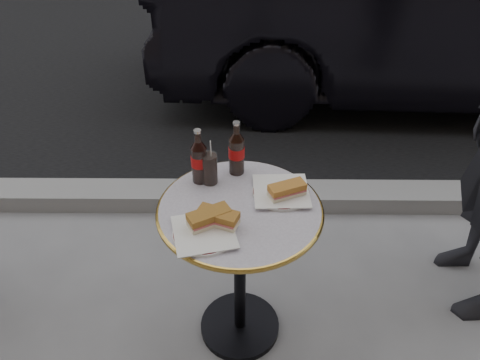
{
  "coord_description": "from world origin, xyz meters",
  "views": [
    {
      "loc": [
        0.01,
        -1.32,
        1.85
      ],
      "look_at": [
        0.0,
        0.05,
        0.82
      ],
      "focal_mm": 35.0,
      "sensor_mm": 36.0,
      "label": 1
    }
  ],
  "objects_px": {
    "cola_bottle_right": "(237,148)",
    "parked_car": "(447,5)",
    "plate_left": "(204,233)",
    "plate_right": "(281,192)",
    "cola_glass": "(210,169)",
    "bistro_table": "(240,274)",
    "cola_bottle_left": "(199,156)"
  },
  "relations": [
    {
      "from": "cola_glass",
      "to": "parked_car",
      "type": "distance_m",
      "value": 2.86
    },
    {
      "from": "cola_bottle_left",
      "to": "plate_right",
      "type": "bearing_deg",
      "value": -14.44
    },
    {
      "from": "plate_right",
      "to": "cola_glass",
      "type": "xyz_separation_m",
      "value": [
        -0.28,
        0.07,
        0.06
      ]
    },
    {
      "from": "cola_glass",
      "to": "parked_car",
      "type": "xyz_separation_m",
      "value": [
        1.72,
        2.29,
        -0.05
      ]
    },
    {
      "from": "bistro_table",
      "to": "parked_car",
      "type": "height_order",
      "value": "parked_car"
    },
    {
      "from": "cola_bottle_right",
      "to": "cola_glass",
      "type": "relative_size",
      "value": 1.79
    },
    {
      "from": "bistro_table",
      "to": "plate_left",
      "type": "distance_m",
      "value": 0.42
    },
    {
      "from": "parked_car",
      "to": "cola_bottle_left",
      "type": "bearing_deg",
      "value": 144.87
    },
    {
      "from": "bistro_table",
      "to": "plate_left",
      "type": "bearing_deg",
      "value": -129.41
    },
    {
      "from": "bistro_table",
      "to": "cola_bottle_right",
      "type": "distance_m",
      "value": 0.53
    },
    {
      "from": "bistro_table",
      "to": "plate_right",
      "type": "height_order",
      "value": "plate_right"
    },
    {
      "from": "bistro_table",
      "to": "plate_right",
      "type": "xyz_separation_m",
      "value": [
        0.16,
        0.08,
        0.37
      ]
    },
    {
      "from": "cola_glass",
      "to": "parked_car",
      "type": "relative_size",
      "value": 0.03
    },
    {
      "from": "cola_bottle_left",
      "to": "parked_car",
      "type": "bearing_deg",
      "value": 52.36
    },
    {
      "from": "cola_bottle_left",
      "to": "cola_glass",
      "type": "xyz_separation_m",
      "value": [
        0.04,
        -0.01,
        -0.05
      ]
    },
    {
      "from": "bistro_table",
      "to": "plate_right",
      "type": "bearing_deg",
      "value": 27.27
    },
    {
      "from": "plate_left",
      "to": "cola_glass",
      "type": "distance_m",
      "value": 0.31
    },
    {
      "from": "plate_right",
      "to": "plate_left",
      "type": "bearing_deg",
      "value": -140.57
    },
    {
      "from": "plate_left",
      "to": "cola_bottle_left",
      "type": "height_order",
      "value": "cola_bottle_left"
    },
    {
      "from": "plate_right",
      "to": "cola_glass",
      "type": "distance_m",
      "value": 0.29
    },
    {
      "from": "plate_left",
      "to": "cola_bottle_left",
      "type": "bearing_deg",
      "value": 96.68
    },
    {
      "from": "bistro_table",
      "to": "plate_right",
      "type": "distance_m",
      "value": 0.41
    },
    {
      "from": "plate_right",
      "to": "cola_bottle_left",
      "type": "bearing_deg",
      "value": 165.56
    },
    {
      "from": "plate_left",
      "to": "plate_right",
      "type": "xyz_separation_m",
      "value": [
        0.28,
        0.23,
        0.0
      ]
    },
    {
      "from": "bistro_table",
      "to": "cola_bottle_right",
      "type": "height_order",
      "value": "cola_bottle_right"
    },
    {
      "from": "cola_bottle_right",
      "to": "parked_car",
      "type": "height_order",
      "value": "parked_car"
    },
    {
      "from": "cola_glass",
      "to": "cola_bottle_right",
      "type": "bearing_deg",
      "value": 33.52
    },
    {
      "from": "cola_bottle_right",
      "to": "parked_car",
      "type": "distance_m",
      "value": 2.74
    },
    {
      "from": "plate_left",
      "to": "cola_glass",
      "type": "bearing_deg",
      "value": 89.44
    },
    {
      "from": "bistro_table",
      "to": "cola_glass",
      "type": "height_order",
      "value": "cola_glass"
    },
    {
      "from": "plate_left",
      "to": "parked_car",
      "type": "xyz_separation_m",
      "value": [
        1.72,
        2.59,
        0.01
      ]
    },
    {
      "from": "plate_left",
      "to": "cola_glass",
      "type": "relative_size",
      "value": 1.67
    }
  ]
}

